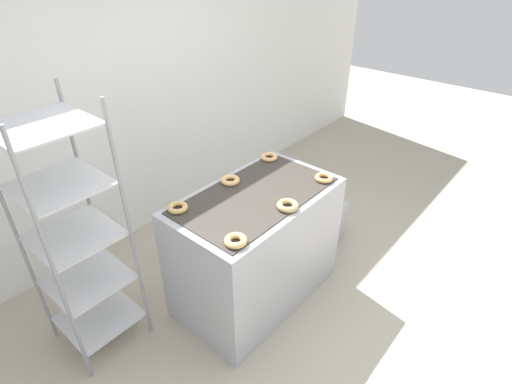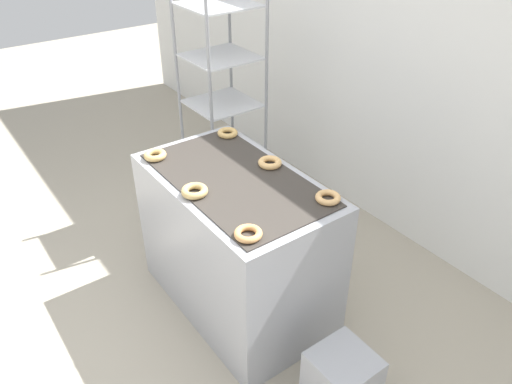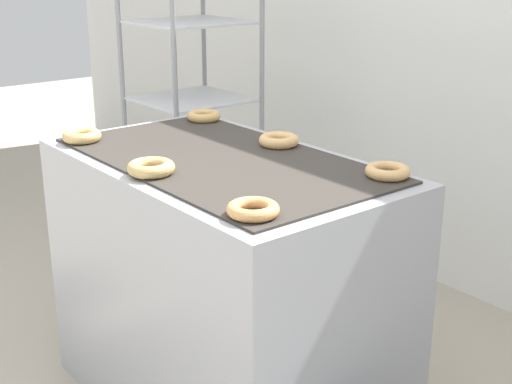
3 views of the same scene
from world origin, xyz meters
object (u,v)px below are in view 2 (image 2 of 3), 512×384
donut_near_right (248,234)px  donut_far_left (228,133)px  fryer_machine (237,244)px  donut_near_left (155,155)px  baking_rack_cart (222,104)px  glaze_bin (341,384)px  donut_far_center (270,163)px  donut_near_center (195,191)px  donut_far_right (328,198)px

donut_near_right → donut_far_left: bearing=151.9°
fryer_machine → donut_near_left: (-0.49, -0.26, 0.51)m
baking_rack_cart → donut_near_right: size_ratio=12.98×
glaze_bin → donut_near_right: (-0.50, -0.23, 0.78)m
fryer_machine → donut_far_center: size_ratio=8.88×
donut_near_center → baking_rack_cart: bearing=141.0°
donut_near_center → donut_far_center: 0.53m
donut_near_left → glaze_bin: bearing=9.2°
donut_near_center → donut_far_center: size_ratio=1.04×
donut_far_left → glaze_bin: bearing=-11.2°
donut_near_center → donut_near_left: bearing=179.0°
donut_far_center → donut_near_center: bearing=-89.2°
donut_near_right → donut_far_left: size_ratio=1.03×
donut_far_center → glaze_bin: bearing=-15.5°
baking_rack_cart → donut_near_center: bearing=-39.0°
donut_near_right → donut_far_right: same height
glaze_bin → donut_near_right: 0.96m
donut_near_center → fryer_machine: bearing=91.9°
donut_near_center → donut_far_right: 0.73m
donut_near_left → donut_near_right: (0.98, 0.01, -0.00)m
donut_near_center → donut_far_left: size_ratio=1.09×
baking_rack_cart → donut_near_center: (1.07, -0.87, 0.07)m
fryer_machine → donut_near_center: 0.57m
donut_near_left → donut_far_right: donut_near_left is taller
fryer_machine → donut_near_left: 0.75m
donut_near_left → donut_far_left: (0.00, 0.53, -0.00)m
glaze_bin → donut_far_right: size_ratio=2.97×
baking_rack_cart → glaze_bin: (2.06, -0.62, -0.72)m
glaze_bin → donut_far_center: 1.30m
donut_near_right → fryer_machine: bearing=152.7°
fryer_machine → donut_near_center: size_ratio=8.53×
donut_far_right → fryer_machine: bearing=-150.3°
fryer_machine → donut_near_left: bearing=-151.8°
glaze_bin → donut_near_center: 1.29m
donut_far_center → donut_far_right: size_ratio=1.03×
donut_near_left → donut_far_center: size_ratio=0.98×
donut_near_left → donut_near_right: donut_near_left is taller
donut_far_center → donut_near_left: bearing=-133.6°
donut_far_right → donut_near_center: bearing=-131.0°
donut_near_center → donut_far_right: bearing=49.0°
fryer_machine → donut_far_center: 0.56m
baking_rack_cart → donut_far_left: baking_rack_cart is taller
donut_near_left → donut_near_right: 0.98m
baking_rack_cart → donut_far_right: bearing=-11.6°
donut_far_center → donut_far_right: (0.48, 0.02, -0.00)m
donut_near_right → donut_near_center: bearing=-177.7°
fryer_machine → donut_far_left: 0.75m
donut_far_right → donut_near_right: bearing=-89.4°
donut_near_left → donut_near_center: 0.50m
donut_near_left → donut_far_right: size_ratio=1.01×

